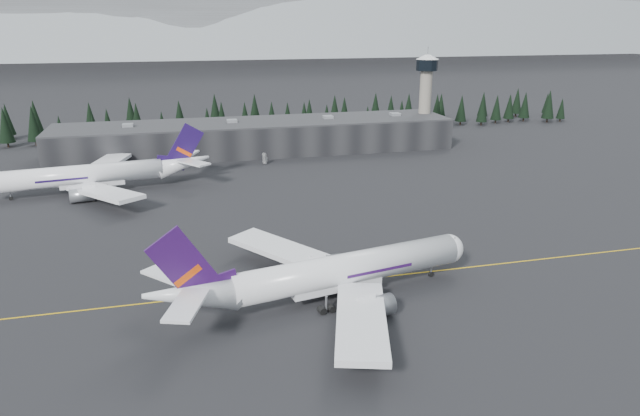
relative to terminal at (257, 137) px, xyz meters
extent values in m
plane|color=black|center=(0.00, -125.00, -6.30)|extent=(1400.00, 1400.00, 0.00)
cube|color=gold|center=(0.00, -127.00, -6.29)|extent=(400.00, 0.40, 0.02)
cube|color=black|center=(0.00, 0.00, -0.30)|extent=(160.00, 30.00, 12.00)
cube|color=#333335|center=(0.00, 0.00, 6.00)|extent=(160.00, 30.00, 0.60)
cylinder|color=gray|center=(75.00, 3.00, 9.70)|extent=(5.20, 5.20, 32.00)
cylinder|color=black|center=(75.00, 3.00, 26.95)|extent=(9.20, 9.20, 4.50)
cone|color=silver|center=(75.00, 3.00, 30.40)|extent=(10.00, 10.00, 2.00)
cube|color=black|center=(0.00, 37.00, 1.20)|extent=(360.00, 20.00, 15.00)
cylinder|color=white|center=(-1.17, -133.02, -0.63)|extent=(47.77, 15.00, 6.19)
sphere|color=white|center=(22.14, -128.56, -0.63)|extent=(6.19, 6.19, 6.19)
cone|color=white|center=(-31.56, -138.84, 0.30)|extent=(18.18, 9.34, 8.96)
cube|color=white|center=(-10.25, -118.48, -2.28)|extent=(24.55, 27.69, 2.64)
cylinder|color=#94969C|center=(-3.11, -122.89, -4.03)|extent=(7.32, 5.11, 3.92)
cube|color=white|center=(-4.24, -149.89, -2.28)|extent=(16.42, 30.05, 2.64)
cylinder|color=#94969C|center=(0.77, -143.15, -4.03)|extent=(7.32, 5.11, 3.92)
cube|color=#2F104B|center=(-32.07, -138.94, 5.56)|extent=(12.93, 2.96, 15.36)
cube|color=#D8450C|center=(-31.87, -138.90, 4.02)|extent=(5.05, 1.51, 3.78)
cube|color=white|center=(-34.75, -133.15, 1.75)|extent=(10.93, 11.62, 0.52)
cube|color=white|center=(-32.43, -145.31, 1.75)|extent=(8.11, 12.24, 0.52)
cylinder|color=black|center=(18.08, -129.34, -4.75)|extent=(0.52, 0.52, 3.09)
cylinder|color=black|center=(-9.13, -129.82, -4.75)|extent=(0.52, 0.52, 3.09)
cylinder|color=black|center=(-7.39, -138.94, -4.75)|extent=(0.52, 0.52, 3.09)
cylinder|color=white|center=(-61.92, -45.78, -0.47)|extent=(49.19, 12.59, 6.36)
cone|color=white|center=(-30.37, -41.68, 0.49)|extent=(18.48, 8.60, 9.21)
cube|color=white|center=(-53.49, -61.26, -2.16)|extent=(24.13, 29.13, 2.72)
cylinder|color=#9C9FA5|center=(-60.55, -56.29, -3.97)|extent=(7.35, 4.88, 4.03)
cube|color=white|center=(-57.72, -28.66, -2.16)|extent=(18.39, 30.80, 2.72)
cylinder|color=#9C9FA5|center=(-63.28, -35.26, -3.97)|extent=(7.35, 4.88, 4.03)
cube|color=#210F4A|center=(-29.84, -41.61, 5.89)|extent=(13.39, 2.26, 15.79)
cube|color=#EB470D|center=(-30.05, -41.64, 4.30)|extent=(5.20, 1.25, 3.89)
cube|color=white|center=(-27.45, -47.72, 1.97)|extent=(10.88, 12.16, 0.53)
cube|color=white|center=(-29.09, -35.10, 1.97)|extent=(8.89, 12.60, 0.53)
cylinder|color=black|center=(-81.89, -48.37, -4.71)|extent=(0.53, 0.53, 3.18)
cylinder|color=black|center=(-53.94, -49.55, -4.71)|extent=(0.53, 0.53, 3.18)
cylinder|color=black|center=(-55.17, -40.09, -4.71)|extent=(0.53, 0.53, 3.18)
imported|color=silver|center=(-32.55, -18.44, -5.55)|extent=(2.53, 5.39, 1.49)
imported|color=#BBBBBE|center=(-0.33, -22.06, -5.54)|extent=(4.75, 3.77, 1.52)
camera|label=1|loc=(-31.73, -230.28, 45.35)|focal=32.00mm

